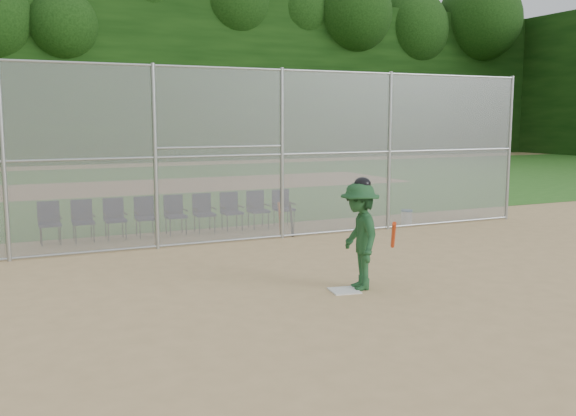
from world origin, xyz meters
name	(u,v)px	position (x,y,z in m)	size (l,w,h in m)	color
ground	(352,294)	(0.00, 0.00, 0.00)	(100.00, 100.00, 0.00)	tan
grass_strip	(131,187)	(0.00, 18.00, 0.01)	(100.00, 100.00, 0.00)	#2B651E
dirt_patch_far	(131,187)	(0.00, 18.00, 0.01)	(24.00, 24.00, 0.00)	tan
backstop_fence	(242,152)	(0.00, 5.00, 2.07)	(16.09, 0.09, 4.00)	gray
treeline	(118,56)	(0.00, 20.00, 5.50)	(81.00, 60.00, 11.00)	black
home_plate	(344,291)	(-0.03, 0.21, 0.01)	(0.45, 0.45, 0.02)	silver
batter_at_plate	(360,235)	(0.27, 0.25, 0.91)	(1.08, 1.37, 1.88)	#1C4825
water_cooler	(407,217)	(4.87, 5.41, 0.20)	(0.31, 0.31, 0.39)	white
spare_bats	(286,219)	(1.15, 5.12, 0.42)	(0.36, 0.25, 0.85)	#D84C14
chair_0	(50,223)	(-4.10, 6.51, 0.48)	(0.54, 0.52, 0.96)	#0E1034
chair_1	(83,221)	(-3.37, 6.51, 0.48)	(0.54, 0.52, 0.96)	#0E1034
chair_2	(115,219)	(-2.64, 6.51, 0.48)	(0.54, 0.52, 0.96)	#0E1034
chair_3	(146,217)	(-1.91, 6.51, 0.48)	(0.54, 0.52, 0.96)	#0E1034
chair_4	(176,215)	(-1.18, 6.51, 0.48)	(0.54, 0.52, 0.96)	#0E1034
chair_5	(204,213)	(-0.45, 6.51, 0.48)	(0.54, 0.52, 0.96)	#0E1034
chair_6	(232,212)	(0.28, 6.51, 0.48)	(0.54, 0.52, 0.96)	#0E1034
chair_7	(258,210)	(1.01, 6.51, 0.48)	(0.54, 0.52, 0.96)	#0E1034
chair_8	(284,208)	(1.74, 6.51, 0.48)	(0.54, 0.52, 0.96)	#0E1034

